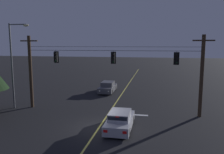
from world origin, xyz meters
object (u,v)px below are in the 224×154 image
(traffic_light_leftmost, at_px, (56,57))
(traffic_light_left_inner, at_px, (113,58))
(car_waiting_near_lane, at_px, (120,121))
(car_oncoming_lead, at_px, (108,87))
(street_lamp_corner, at_px, (14,58))
(traffic_light_centre, at_px, (177,59))

(traffic_light_leftmost, bearing_deg, traffic_light_left_inner, 0.00)
(traffic_light_leftmost, distance_m, car_waiting_near_lane, 9.26)
(traffic_light_leftmost, xyz_separation_m, car_oncoming_lead, (3.31, 8.47, -4.46))
(street_lamp_corner, bearing_deg, traffic_light_leftmost, 8.42)
(traffic_light_leftmost, height_order, traffic_light_left_inner, same)
(traffic_light_left_inner, relative_size, car_waiting_near_lane, 0.28)
(traffic_light_centre, bearing_deg, traffic_light_left_inner, 180.00)
(traffic_light_left_inner, relative_size, traffic_light_centre, 1.00)
(car_waiting_near_lane, distance_m, car_oncoming_lead, 13.20)
(traffic_light_centre, relative_size, street_lamp_corner, 0.15)
(traffic_light_left_inner, relative_size, car_oncoming_lead, 0.28)
(car_oncoming_lead, xyz_separation_m, street_lamp_corner, (-7.35, -9.07, 4.32))
(traffic_light_left_inner, distance_m, car_oncoming_lead, 9.85)
(traffic_light_left_inner, height_order, street_lamp_corner, street_lamp_corner)
(car_oncoming_lead, bearing_deg, traffic_light_left_inner, -74.68)
(traffic_light_leftmost, relative_size, car_oncoming_lead, 0.28)
(car_oncoming_lead, bearing_deg, traffic_light_centre, -46.82)
(car_oncoming_lead, distance_m, street_lamp_corner, 12.45)
(car_oncoming_lead, height_order, street_lamp_corner, street_lamp_corner)
(traffic_light_left_inner, distance_m, traffic_light_centre, 5.63)
(traffic_light_left_inner, bearing_deg, traffic_light_leftmost, 180.00)
(traffic_light_left_inner, distance_m, car_waiting_near_lane, 6.27)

